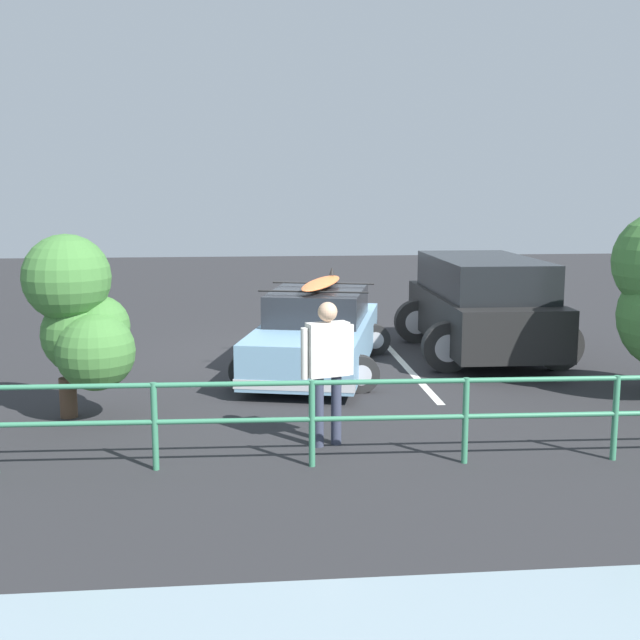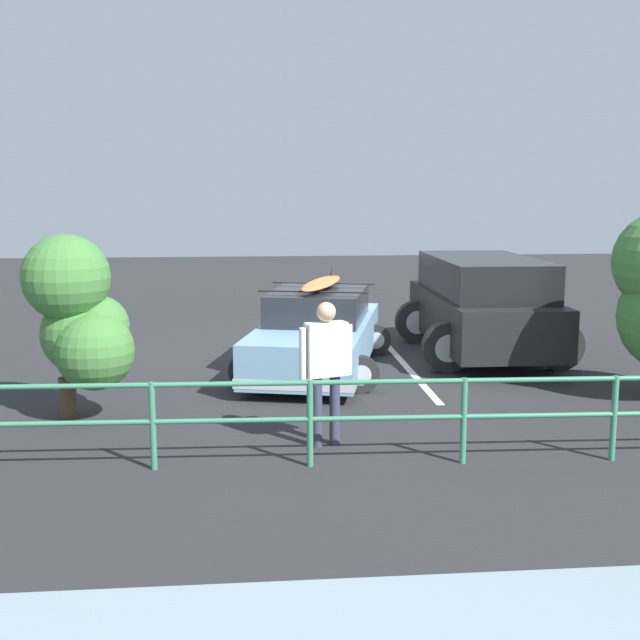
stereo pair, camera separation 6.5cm
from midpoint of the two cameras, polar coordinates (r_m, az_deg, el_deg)
ground_plane at (r=14.29m, az=-0.27°, el=-2.90°), size 44.00×44.00×0.02m
parking_stripe at (r=13.75m, az=6.09°, el=-3.39°), size 0.12×4.76×0.00m
sedan_car at (r=13.45m, az=-0.36°, el=-0.90°), size 2.92×4.79×1.63m
suv_car at (r=14.86m, az=11.31°, el=1.08°), size 2.78×4.51×1.79m
person_bystander at (r=9.39m, az=0.34°, el=-2.88°), size 0.64×0.34×1.73m
railing_fence at (r=8.78m, az=-0.79°, el=-6.34°), size 10.27×0.40×0.97m
bush_near_left at (r=10.90m, az=-16.70°, el=0.06°), size 1.43×1.36×2.45m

